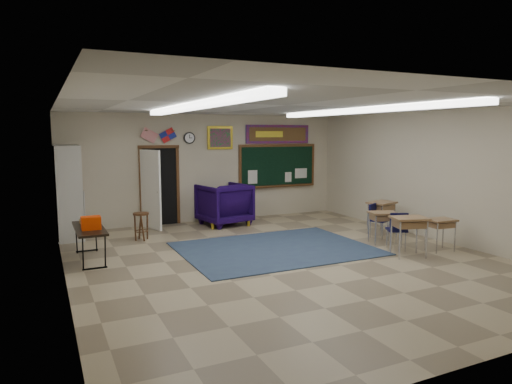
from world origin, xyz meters
name	(u,v)px	position (x,y,z in m)	size (l,w,h in m)	color
floor	(285,259)	(0.00, 0.00, 0.00)	(9.00, 9.00, 0.00)	tan
back_wall	(208,168)	(0.00, 4.50, 1.50)	(8.00, 0.04, 3.00)	#B3A991
front_wall	(495,226)	(0.00, -4.50, 1.50)	(8.00, 0.04, 3.00)	#B3A991
left_wall	(62,196)	(-4.00, 0.00, 1.50)	(0.04, 9.00, 3.00)	#B3A991
right_wall	(438,176)	(4.00, 0.00, 1.50)	(0.04, 9.00, 3.00)	#B3A991
ceiling	(287,105)	(0.00, 0.00, 3.00)	(8.00, 9.00, 0.04)	white
area_rug	(276,249)	(0.20, 0.80, 0.01)	(4.00, 3.00, 0.02)	#2D4156
fluorescent_strips	(287,108)	(0.00, 0.00, 2.94)	(3.86, 6.00, 0.10)	white
doorway	(157,187)	(-1.50, 4.35, 1.06)	(1.10, 0.89, 2.16)	black
chalkboard	(278,167)	(2.20, 4.46, 1.46)	(2.55, 0.14, 1.30)	#543118
bulletin_board	(278,134)	(2.20, 4.47, 2.45)	(2.10, 0.05, 0.55)	#A60E12
framed_art_print	(220,138)	(0.35, 4.47, 2.35)	(0.75, 0.05, 0.65)	#A48A1F
wall_clock	(189,138)	(-0.55, 4.47, 2.35)	(0.32, 0.05, 0.32)	black
wall_flags	(159,133)	(-1.40, 4.44, 2.48)	(1.16, 0.06, 0.70)	red
storage_cabinet	(69,192)	(-3.71, 3.85, 1.10)	(0.59, 1.25, 2.20)	#AEAEAA
wingback_armchair	(224,204)	(0.19, 3.78, 0.56)	(1.20, 1.24, 1.13)	#130533
student_chair_reading	(217,209)	(-0.01, 3.82, 0.45)	(0.45, 0.45, 0.89)	black
student_chair_desk_a	(397,231)	(2.50, -0.35, 0.41)	(0.41, 0.41, 0.83)	black
student_chair_desk_b	(379,221)	(2.93, 0.71, 0.40)	(0.40, 0.40, 0.80)	black
student_desk_front_left	(383,226)	(2.64, 0.24, 0.40)	(0.69, 0.59, 0.72)	olive
student_desk_front_right	(381,216)	(3.30, 1.06, 0.44)	(0.77, 0.65, 0.80)	olive
student_desk_back_left	(409,235)	(2.34, -0.88, 0.45)	(0.79, 0.68, 0.81)	olive
student_desk_back_right	(440,233)	(3.27, -0.82, 0.38)	(0.60, 0.47, 0.68)	olive
folding_table	(90,242)	(-3.49, 1.60, 0.36)	(0.54, 1.58, 0.90)	black
wooden_stool	(141,226)	(-2.24, 2.88, 0.33)	(0.36, 0.36, 0.64)	#532F18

